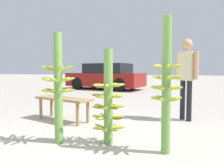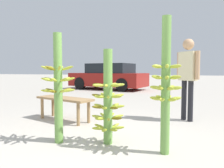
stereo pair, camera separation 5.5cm
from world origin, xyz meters
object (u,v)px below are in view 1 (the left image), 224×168
at_px(vendor_person, 186,71).
at_px(banana_stalk_right, 166,85).
at_px(banana_stalk_center, 108,100).
at_px(banana_stalk_left, 58,87).
at_px(parked_car, 106,77).
at_px(market_bench, 63,101).

bearing_deg(vendor_person, banana_stalk_right, -56.18).
relative_size(banana_stalk_center, banana_stalk_right, 0.79).
height_order(banana_stalk_left, banana_stalk_right, banana_stalk_right).
relative_size(banana_stalk_right, parked_car, 0.39).
distance_m(vendor_person, market_bench, 2.51).
distance_m(vendor_person, parked_car, 7.23).
bearing_deg(banana_stalk_center, parked_car, 107.16).
distance_m(banana_stalk_center, vendor_person, 2.09).
xyz_separation_m(vendor_person, market_bench, (-2.34, -0.68, -0.60)).
relative_size(banana_stalk_right, market_bench, 1.23).
bearing_deg(market_bench, banana_stalk_right, -11.51).
height_order(vendor_person, parked_car, vendor_person).
distance_m(banana_stalk_right, market_bench, 2.38).
bearing_deg(banana_stalk_right, banana_stalk_left, 179.72).
bearing_deg(vendor_person, banana_stalk_left, -89.26).
height_order(banana_stalk_left, parked_car, banana_stalk_left).
bearing_deg(parked_car, market_bench, -157.23).
distance_m(banana_stalk_center, banana_stalk_right, 0.81).
bearing_deg(parked_car, banana_stalk_center, -150.12).
distance_m(banana_stalk_right, parked_car, 8.78).
height_order(banana_stalk_center, banana_stalk_right, banana_stalk_right).
relative_size(vendor_person, market_bench, 1.22).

